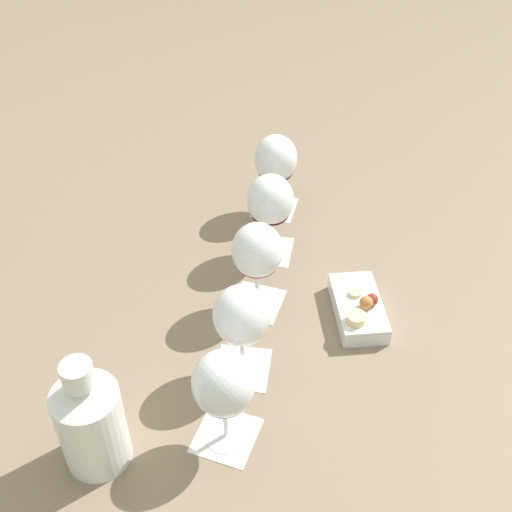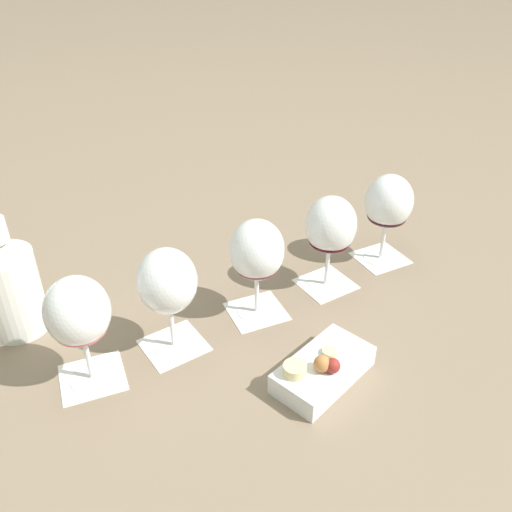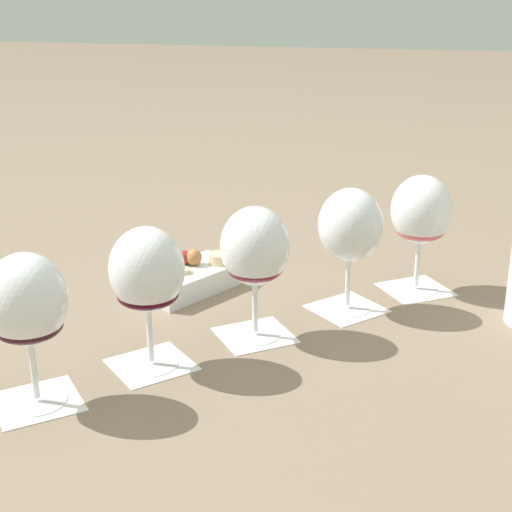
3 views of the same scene
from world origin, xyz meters
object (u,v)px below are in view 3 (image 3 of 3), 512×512
(wine_glass_0, at_px, (421,215))
(wine_glass_2, at_px, (258,252))
(wine_glass_1, at_px, (350,230))
(wine_glass_3, at_px, (147,275))
(wine_glass_4, at_px, (27,306))
(snack_dish, at_px, (191,278))

(wine_glass_0, bearing_deg, wine_glass_2, 44.51)
(wine_glass_1, height_order, wine_glass_3, same)
(wine_glass_1, height_order, wine_glass_4, same)
(wine_glass_1, xyz_separation_m, wine_glass_3, (0.23, 0.22, 0.00))
(wine_glass_0, height_order, snack_dish, wine_glass_0)
(wine_glass_2, height_order, wine_glass_3, same)
(wine_glass_0, xyz_separation_m, wine_glass_1, (0.10, 0.09, 0.00))
(wine_glass_2, bearing_deg, wine_glass_4, 45.43)
(wine_glass_0, bearing_deg, snack_dish, 11.15)
(wine_glass_2, bearing_deg, wine_glass_3, 42.96)
(wine_glass_2, height_order, wine_glass_4, same)
(wine_glass_1, relative_size, wine_glass_3, 1.00)
(wine_glass_3, height_order, wine_glass_4, same)
(wine_glass_0, distance_m, wine_glass_1, 0.14)
(wine_glass_0, distance_m, wine_glass_3, 0.45)
(wine_glass_0, distance_m, wine_glass_4, 0.61)
(wine_glass_1, xyz_separation_m, snack_dish, (0.25, -0.03, -0.10))
(wine_glass_2, bearing_deg, snack_dish, -46.09)
(wine_glass_2, xyz_separation_m, snack_dish, (0.13, -0.14, -0.10))
(wine_glass_3, bearing_deg, wine_glass_1, -135.85)
(wine_glass_2, distance_m, snack_dish, 0.22)
(wine_glass_1, bearing_deg, wine_glass_2, 45.34)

